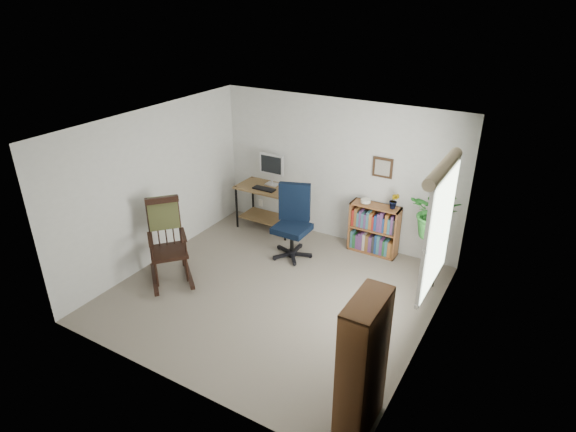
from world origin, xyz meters
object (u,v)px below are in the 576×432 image
Objects in this scene: low_bookshelf at (374,229)px; tall_bookshelf at (362,367)px; desk at (268,208)px; rocking_chair at (167,242)px; office_chair at (292,223)px.

tall_bookshelf is (1.15, -3.33, 0.33)m from low_bookshelf.
low_bookshelf reaches higher than desk.
tall_bookshelf reaches higher than rocking_chair.
desk is 1.12m from office_chair.
low_bookshelf is 3.54m from tall_bookshelf.
desk is 1.30× the size of low_bookshelf.
tall_bookshelf is at bearing -70.96° from low_bookshelf.
rocking_chair is at bearing -99.23° from desk.
office_chair is at bearing -37.61° from desk.
tall_bookshelf is at bearing -65.72° from rocking_chair.
rocking_chair is (-1.22, -1.47, 0.03)m from office_chair.
office_chair reaches higher than desk.
low_bookshelf is at bearing 109.04° from tall_bookshelf.
rocking_chair is at bearing -149.42° from office_chair.
tall_bookshelf is at bearing -68.67° from office_chair.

